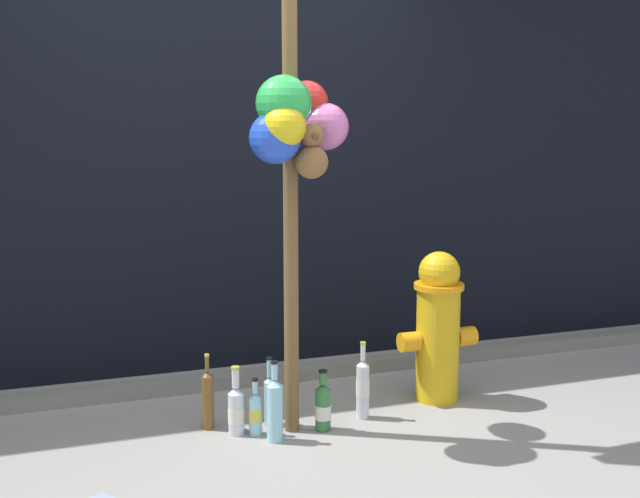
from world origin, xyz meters
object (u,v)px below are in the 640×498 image
object	(u,v)px
memorial_post	(294,90)
bottle_5	(270,398)
bottle_0	(275,409)
fire_hydrant	(438,326)
bottle_4	(208,399)
bottle_6	(255,413)
bottle_1	(363,388)
bottle_2	(236,410)
bottle_3	(323,406)

from	to	relation	value
memorial_post	bottle_5	size ratio (longest dim) A/B	8.12
bottle_0	bottle_5	size ratio (longest dim) A/B	1.13
memorial_post	fire_hydrant	xyz separation A→B (m)	(0.87, 0.19, -1.25)
bottle_4	bottle_6	world-z (taller)	bottle_4
fire_hydrant	bottle_4	world-z (taller)	fire_hydrant
bottle_0	bottle_1	distance (m)	0.53
fire_hydrant	bottle_2	distance (m)	1.20
bottle_0	fire_hydrant	bearing A→B (deg)	14.57
bottle_1	bottle_3	world-z (taller)	bottle_1
memorial_post	bottle_4	xyz separation A→B (m)	(-0.40, 0.18, -1.51)
bottle_0	bottle_2	xyz separation A→B (m)	(-0.16, 0.14, -0.04)
bottle_0	bottle_1	size ratio (longest dim) A/B	0.98
fire_hydrant	memorial_post	bearing A→B (deg)	-167.94
bottle_1	bottle_0	bearing A→B (deg)	-164.94
bottle_5	bottle_2	bearing A→B (deg)	-160.85
bottle_3	bottle_5	size ratio (longest dim) A/B	0.88
fire_hydrant	bottle_0	distance (m)	1.07
bottle_0	bottle_6	distance (m)	0.14
bottle_3	bottle_5	bearing A→B (deg)	146.21
bottle_3	bottle_5	world-z (taller)	bottle_5
memorial_post	bottle_5	world-z (taller)	memorial_post
memorial_post	bottle_4	distance (m)	1.57
memorial_post	bottle_2	world-z (taller)	memorial_post
bottle_0	bottle_4	bearing A→B (deg)	136.89
bottle_1	bottle_2	bearing A→B (deg)	179.50
memorial_post	bottle_3	xyz separation A→B (m)	(0.14, -0.02, -1.54)
bottle_2	bottle_4	bearing A→B (deg)	135.92
bottle_3	bottle_4	size ratio (longest dim) A/B	0.80
memorial_post	bottle_0	bearing A→B (deg)	-150.06
fire_hydrant	bottle_1	size ratio (longest dim) A/B	2.04
memorial_post	bottle_0	distance (m)	1.51
bottle_2	bottle_3	xyz separation A→B (m)	(0.42, -0.09, -0.00)
bottle_0	bottle_1	xyz separation A→B (m)	(0.51, 0.14, 0.00)
memorial_post	bottle_4	bearing A→B (deg)	155.55
bottle_2	bottle_5	distance (m)	0.20
bottle_1	bottle_2	size ratio (longest dim) A/B	1.18
bottle_1	bottle_3	bearing A→B (deg)	-161.32
fire_hydrant	bottle_6	size ratio (longest dim) A/B	2.90
bottle_0	memorial_post	bearing A→B (deg)	29.94
fire_hydrant	bottle_5	size ratio (longest dim) A/B	2.35
bottle_0	bottle_5	distance (m)	0.21
bottle_1	bottle_6	world-z (taller)	bottle_1
memorial_post	bottle_1	size ratio (longest dim) A/B	7.05
bottle_4	bottle_6	size ratio (longest dim) A/B	1.35
bottle_0	bottle_5	xyz separation A→B (m)	(0.03, 0.21, -0.02)
bottle_0	bottle_2	distance (m)	0.22
fire_hydrant	bottle_0	world-z (taller)	fire_hydrant
memorial_post	fire_hydrant	world-z (taller)	memorial_post
bottle_2	bottle_0	bearing A→B (deg)	-42.36
bottle_2	bottle_5	xyz separation A→B (m)	(0.19, 0.07, 0.01)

